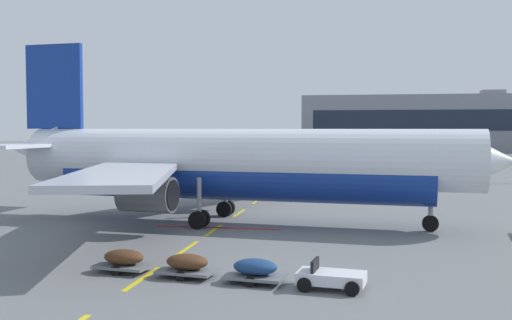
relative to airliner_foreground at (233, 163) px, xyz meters
name	(u,v)px	position (x,y,z in m)	size (l,w,h in m)	color
apron_paint_markings	(261,198)	(-0.57, 13.70, -3.95)	(8.00, 94.58, 0.01)	yellow
airliner_foreground	(233,163)	(0.00, 0.00, 0.00)	(34.82, 34.49, 12.20)	silver
baggage_train	(221,267)	(2.72, -14.53, -3.42)	(11.69, 2.98, 1.14)	silver
terminal_satellite	(447,123)	(31.01, 133.66, 3.56)	(78.59, 25.96, 16.60)	gray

